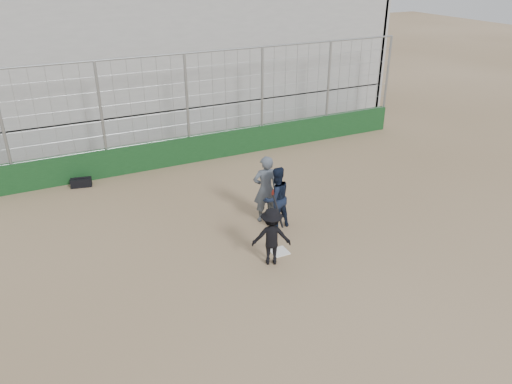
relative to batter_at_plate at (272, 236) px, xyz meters
name	(u,v)px	position (x,y,z in m)	size (l,w,h in m)	color
ground	(279,252)	(0.42, 0.33, -0.76)	(90.00, 90.00, 0.00)	brown
home_plate	(279,252)	(0.42, 0.33, -0.75)	(0.44, 0.44, 0.02)	white
backstop	(189,138)	(0.42, 7.33, 0.20)	(18.10, 0.25, 4.04)	#103415
bleachers	(149,60)	(0.42, 12.28, 2.16)	(20.25, 6.70, 6.98)	gray
batter_at_plate	(272,236)	(0.00, 0.00, 0.00)	(1.12, 0.91, 1.69)	black
catcher_crouched	(276,209)	(0.92, 1.47, -0.13)	(1.05, 0.90, 1.26)	black
umpire	(266,192)	(0.88, 2.05, 0.15)	(0.73, 0.48, 1.81)	#464E59
equipment_bag	(81,182)	(-3.61, 6.85, -0.61)	(0.72, 0.42, 0.33)	black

